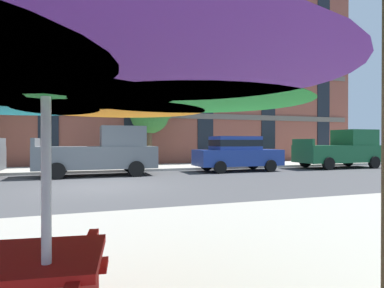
# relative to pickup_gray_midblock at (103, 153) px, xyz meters

# --- Properties ---
(ground_plane) EXTENTS (120.00, 120.00, 0.00)m
(ground_plane) POSITION_rel_pickup_gray_midblock_xyz_m (-0.31, -3.70, -1.03)
(ground_plane) COLOR #424244
(sidewalk_far) EXTENTS (56.00, 3.60, 0.12)m
(sidewalk_far) POSITION_rel_pickup_gray_midblock_xyz_m (-0.31, 3.10, -0.97)
(sidewalk_far) COLOR #B2ADA3
(sidewalk_far) RESTS_ON ground
(apartment_building) EXTENTS (38.52, 12.08, 19.20)m
(apartment_building) POSITION_rel_pickup_gray_midblock_xyz_m (-0.31, 11.29, 8.57)
(apartment_building) COLOR #934C3D
(apartment_building) RESTS_ON ground
(pickup_gray_midblock) EXTENTS (5.10, 2.12, 2.20)m
(pickup_gray_midblock) POSITION_rel_pickup_gray_midblock_xyz_m (0.00, 0.00, 0.00)
(pickup_gray_midblock) COLOR slate
(pickup_gray_midblock) RESTS_ON ground
(sedan_blue) EXTENTS (4.40, 1.98, 1.78)m
(sedan_blue) POSITION_rel_pickup_gray_midblock_xyz_m (6.60, -0.00, -0.08)
(sedan_blue) COLOR navy
(sedan_blue) RESTS_ON ground
(pickup_green) EXTENTS (5.10, 2.12, 2.20)m
(pickup_green) POSITION_rel_pickup_gray_midblock_xyz_m (13.34, 0.00, 0.00)
(pickup_green) COLOR #195933
(pickup_green) RESTS_ON ground
(street_tree_middle) EXTENTS (2.72, 2.69, 5.15)m
(street_tree_middle) POSITION_rel_pickup_gray_midblock_xyz_m (2.93, 3.57, 2.38)
(street_tree_middle) COLOR brown
(street_tree_middle) RESTS_ON ground
(patio_umbrella) EXTENTS (3.52, 3.27, 2.27)m
(patio_umbrella) POSITION_rel_pickup_gray_midblock_xyz_m (-1.01, -12.70, 0.97)
(patio_umbrella) COLOR silver
(patio_umbrella) RESTS_ON ground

